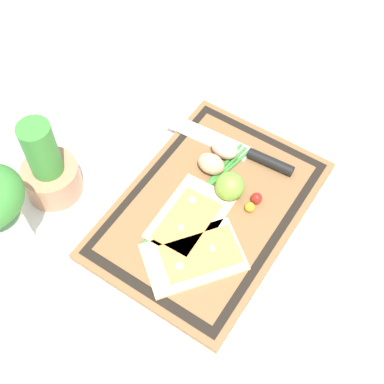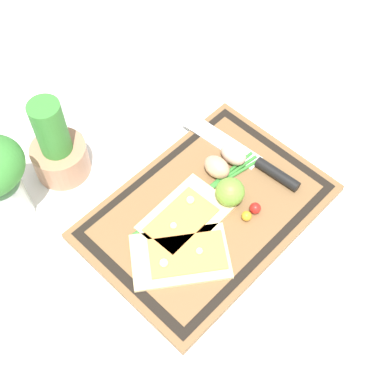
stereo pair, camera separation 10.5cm
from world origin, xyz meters
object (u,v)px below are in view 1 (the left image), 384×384
(pizza_slice_near, at_px, (195,256))
(egg_pink, at_px, (225,149))
(cherry_tomato_yellow, at_px, (250,207))
(lime, at_px, (230,186))
(egg_brown, at_px, (211,164))
(knife, at_px, (250,154))
(cherry_tomato_red, at_px, (257,198))
(herb_pot, at_px, (49,170))
(pizza_slice_far, at_px, (190,218))
(sauce_jar, at_px, (133,85))

(pizza_slice_near, bearing_deg, egg_pink, 18.90)
(egg_pink, height_order, cherry_tomato_yellow, egg_pink)
(egg_pink, distance_m, lime, 0.10)
(egg_brown, height_order, lime, lime)
(knife, bearing_deg, egg_pink, 119.26)
(knife, relative_size, cherry_tomato_red, 12.83)
(pizza_slice_near, xyz_separation_m, egg_brown, (0.19, 0.08, 0.02))
(egg_brown, bearing_deg, herb_pot, 129.48)
(pizza_slice_near, distance_m, cherry_tomato_yellow, 0.15)
(knife, height_order, egg_pink, egg_pink)
(lime, bearing_deg, pizza_slice_far, 159.97)
(egg_brown, relative_size, egg_pink, 1.00)
(pizza_slice_far, bearing_deg, cherry_tomato_red, -39.01)
(lime, height_order, cherry_tomato_yellow, lime)
(pizza_slice_near, relative_size, cherry_tomato_yellow, 10.45)
(knife, xyz_separation_m, cherry_tomato_yellow, (-0.11, -0.07, 0.00))
(cherry_tomato_yellow, bearing_deg, herb_pot, 114.37)
(pizza_slice_near, distance_m, knife, 0.26)
(pizza_slice_far, xyz_separation_m, sauce_jar, (0.21, 0.30, 0.01))
(egg_brown, distance_m, cherry_tomato_red, 0.12)
(knife, bearing_deg, sauce_jar, 86.99)
(knife, distance_m, egg_pink, 0.06)
(cherry_tomato_yellow, distance_m, sauce_jar, 0.40)
(pizza_slice_far, height_order, knife, pizza_slice_far)
(pizza_slice_near, bearing_deg, cherry_tomato_yellow, -12.49)
(lime, height_order, cherry_tomato_red, lime)
(egg_brown, height_order, cherry_tomato_yellow, egg_brown)
(cherry_tomato_red, bearing_deg, egg_brown, 82.33)
(egg_pink, bearing_deg, pizza_slice_near, -161.10)
(knife, height_order, lime, lime)
(cherry_tomato_red, distance_m, cherry_tomato_yellow, 0.02)
(knife, distance_m, herb_pot, 0.41)
(cherry_tomato_red, bearing_deg, cherry_tomato_yellow, 177.45)
(egg_pink, relative_size, sauce_jar, 0.66)
(lime, xyz_separation_m, sauce_jar, (0.12, 0.33, -0.01))
(egg_pink, xyz_separation_m, herb_pot, (-0.25, 0.25, 0.03))
(egg_pink, xyz_separation_m, lime, (-0.08, -0.06, 0.01))
(egg_pink, height_order, lime, lime)
(herb_pot, xyz_separation_m, sauce_jar, (0.30, 0.02, -0.03))
(knife, bearing_deg, egg_brown, 146.45)
(lime, xyz_separation_m, cherry_tomato_yellow, (-0.01, -0.05, -0.02))
(lime, bearing_deg, knife, 7.02)
(cherry_tomato_yellow, relative_size, sauce_jar, 0.23)
(pizza_slice_far, xyz_separation_m, egg_pink, (0.17, 0.03, 0.02))
(herb_pot, bearing_deg, pizza_slice_far, -73.69)
(pizza_slice_far, distance_m, egg_pink, 0.17)
(pizza_slice_far, relative_size, knife, 0.60)
(egg_pink, height_order, sauce_jar, sauce_jar)
(herb_pot, bearing_deg, egg_brown, -50.52)
(egg_brown, relative_size, sauce_jar, 0.66)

